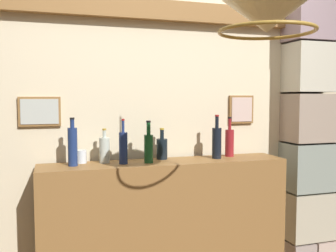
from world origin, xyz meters
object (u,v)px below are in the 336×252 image
glass_tumbler_rocks (81,157)px  liquor_bottle_mezcal (162,148)px  liquor_bottle_bourbon (217,142)px  liquor_bottle_rum (123,147)px  liquor_bottle_scotch (149,147)px  pendant_lamp (267,15)px  liquor_bottle_port (229,142)px  liquor_bottle_sherry (105,150)px  liquor_bottle_gin (73,146)px

glass_tumbler_rocks → liquor_bottle_mezcal: bearing=-0.6°
liquor_bottle_bourbon → glass_tumbler_rocks: bearing=174.7°
liquor_bottle_rum → liquor_bottle_scotch: size_ratio=1.05×
glass_tumbler_rocks → pendant_lamp: pendant_lamp is taller
liquor_bottle_bourbon → liquor_bottle_mezcal: (-0.39, 0.08, -0.04)m
liquor_bottle_rum → liquor_bottle_port: bearing=5.7°
liquor_bottle_sherry → liquor_bottle_gin: size_ratio=0.75×
liquor_bottle_rum → pendant_lamp: size_ratio=0.52×
liquor_bottle_sherry → liquor_bottle_bourbon: bearing=-3.7°
liquor_bottle_bourbon → liquor_bottle_sherry: liquor_bottle_bourbon is taller
glass_tumbler_rocks → pendant_lamp: (0.72, -1.10, 0.76)m
liquor_bottle_port → glass_tumbler_rocks: size_ratio=3.35×
liquor_bottle_gin → liquor_bottle_mezcal: bearing=7.7°
liquor_bottle_port → glass_tumbler_rocks: (-1.09, 0.03, -0.06)m
liquor_bottle_rum → liquor_bottle_sherry: (-0.11, 0.07, -0.02)m
liquor_bottle_scotch → liquor_bottle_port: (0.65, 0.10, 0.00)m
liquor_bottle_bourbon → liquor_bottle_scotch: (-0.52, -0.04, -0.01)m
liquor_bottle_port → liquor_bottle_mezcal: 0.52m
liquor_bottle_gin → liquor_bottle_scotch: bearing=-3.9°
liquor_bottle_gin → glass_tumbler_rocks: (0.06, 0.09, -0.09)m
liquor_bottle_rum → glass_tumbler_rocks: bearing=157.4°
liquor_bottle_bourbon → liquor_bottle_sherry: 0.81m
liquor_bottle_scotch → pendant_lamp: 1.23m
liquor_bottle_port → liquor_bottle_gin: liquor_bottle_gin is taller
liquor_bottle_gin → glass_tumbler_rocks: size_ratio=3.53×
liquor_bottle_gin → liquor_bottle_bourbon: bearing=0.1°
liquor_bottle_port → liquor_bottle_mezcal: (-0.52, 0.02, -0.03)m
liquor_bottle_mezcal → glass_tumbler_rocks: size_ratio=2.52×
liquor_bottle_sherry → liquor_bottle_mezcal: size_ratio=1.04×
liquor_bottle_sherry → liquor_bottle_port: size_ratio=0.79×
liquor_bottle_sherry → liquor_bottle_gin: (-0.21, -0.06, 0.04)m
liquor_bottle_bourbon → glass_tumbler_rocks: 0.96m
liquor_bottle_rum → liquor_bottle_gin: bearing=176.5°
liquor_bottle_mezcal → liquor_bottle_port: bearing=-2.6°
liquor_bottle_port → liquor_bottle_rum: bearing=-174.3°
liquor_bottle_mezcal → liquor_bottle_bourbon: bearing=-12.1°
liquor_bottle_sherry → liquor_bottle_rum: bearing=-33.1°
liquor_bottle_gin → liquor_bottle_port: bearing=3.1°
liquor_bottle_bourbon → glass_tumbler_rocks: liquor_bottle_bourbon is taller
liquor_bottle_rum → liquor_bottle_mezcal: 0.32m
liquor_bottle_mezcal → glass_tumbler_rocks: 0.57m
liquor_bottle_rum → liquor_bottle_scotch: 0.17m
liquor_bottle_mezcal → pendant_lamp: 1.32m
liquor_bottle_bourbon → liquor_bottle_rum: size_ratio=1.06×
liquor_bottle_bourbon → liquor_bottle_rum: bearing=-178.2°
liquor_bottle_port → liquor_bottle_gin: size_ratio=0.95×
liquor_bottle_sherry → liquor_bottle_port: liquor_bottle_port is taller
liquor_bottle_mezcal → liquor_bottle_gin: (-0.63, -0.09, 0.05)m
liquor_bottle_sherry → liquor_bottle_port: bearing=0.4°
liquor_bottle_mezcal → liquor_bottle_gin: liquor_bottle_gin is taller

